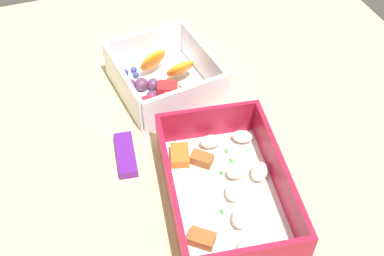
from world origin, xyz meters
TOP-DOWN VIEW (x-y plane):
  - table_surface at (0.00, 0.00)cm, footprint 80.00×80.00cm
  - pasta_container at (-11.82, 0.01)cm, footprint 22.47×16.36cm
  - fruit_bowl at (8.90, 1.34)cm, footprint 16.24×14.98cm
  - candy_bar at (-1.95, 9.93)cm, footprint 7.24×3.24cm
  - paper_cup_liner at (19.78, 6.29)cm, footprint 3.63×3.63cm

SIDE VIEW (x-z plane):
  - table_surface at x=0.00cm, z-range 0.00..2.00cm
  - candy_bar at x=-1.95cm, z-range 2.00..3.20cm
  - paper_cup_liner at x=19.78cm, z-range 2.00..3.94cm
  - pasta_container at x=-11.82cm, z-range 0.95..6.53cm
  - fruit_bowl at x=8.90cm, z-range 1.12..7.06cm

